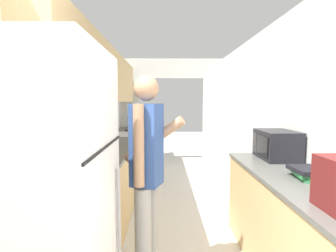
# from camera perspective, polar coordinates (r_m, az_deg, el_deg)

# --- Properties ---
(wall_left) EXTENTS (0.38, 7.86, 2.50)m
(wall_left) POSITION_cam_1_polar(r_m,az_deg,el_deg) (3.51, -17.01, 5.92)
(wall_left) COLOR silver
(wall_left) RESTS_ON ground_plane
(wall_right) EXTENTS (0.06, 7.86, 2.50)m
(wall_right) POSITION_cam_1_polar(r_m,az_deg,el_deg) (3.22, 25.14, 0.30)
(wall_right) COLOR silver
(wall_right) RESTS_ON ground_plane
(wall_far_with_doorway) EXTENTS (2.81, 0.06, 2.50)m
(wall_far_with_doorway) POSITION_cam_1_polar(r_m,az_deg,el_deg) (6.24, 0.74, 4.69)
(wall_far_with_doorway) COLOR silver
(wall_far_with_doorway) RESTS_ON ground_plane
(counter_left) EXTENTS (0.62, 4.40, 0.90)m
(counter_left) POSITION_cam_1_polar(r_m,az_deg,el_deg) (3.93, -11.76, -10.29)
(counter_left) COLOR tan
(counter_left) RESTS_ON ground_plane
(counter_right) EXTENTS (0.62, 2.16, 0.90)m
(counter_right) POSITION_cam_1_polar(r_m,az_deg,el_deg) (2.47, 26.96, -20.48)
(counter_right) COLOR tan
(counter_right) RESTS_ON ground_plane
(refrigerator) EXTENTS (0.76, 0.79, 1.78)m
(refrigerator) POSITION_cam_1_polar(r_m,az_deg,el_deg) (1.60, -26.82, -18.06)
(refrigerator) COLOR white
(refrigerator) RESTS_ON ground_plane
(range_oven) EXTENTS (0.66, 0.79, 1.04)m
(range_oven) POSITION_cam_1_polar(r_m,az_deg,el_deg) (5.00, -9.23, -6.77)
(range_oven) COLOR white
(range_oven) RESTS_ON ground_plane
(person) EXTENTS (0.54, 0.45, 1.70)m
(person) POSITION_cam_1_polar(r_m,az_deg,el_deg) (2.11, -4.63, -10.83)
(person) COLOR #9E9E9E
(person) RESTS_ON ground_plane
(microwave) EXTENTS (0.35, 0.50, 0.30)m
(microwave) POSITION_cam_1_polar(r_m,az_deg,el_deg) (3.00, 22.56, -3.77)
(microwave) COLOR black
(microwave) RESTS_ON counter_right
(book_stack) EXTENTS (0.23, 0.30, 0.09)m
(book_stack) POSITION_cam_1_polar(r_m,az_deg,el_deg) (2.36, 28.10, -8.98)
(book_stack) COLOR #33894C
(book_stack) RESTS_ON counter_right
(knife) EXTENTS (0.19, 0.32, 0.02)m
(knife) POSITION_cam_1_polar(r_m,az_deg,el_deg) (5.47, -8.91, -0.93)
(knife) COLOR #B7B7BC
(knife) RESTS_ON counter_left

